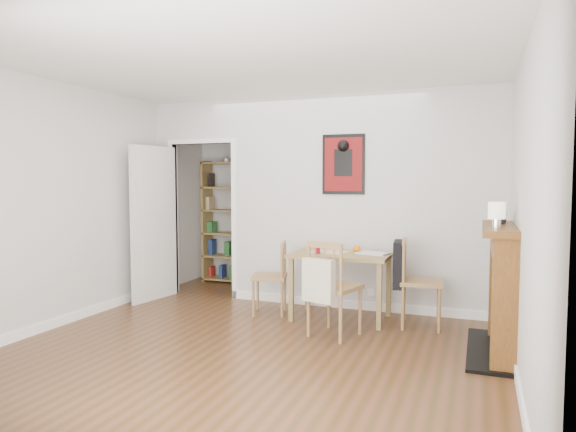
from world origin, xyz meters
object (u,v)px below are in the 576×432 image
at_px(dining_table, 341,261).
at_px(ceramic_jar_b, 502,217).
at_px(chair_left, 269,277).
at_px(red_glass, 317,250).
at_px(bookshelf, 228,222).
at_px(fireplace, 503,286).
at_px(mantel_lamp, 497,212).
at_px(notebook, 373,253).
at_px(chair_right, 419,281).
at_px(orange_fruit, 357,249).
at_px(chair_front, 334,288).
at_px(ceramic_jar_a, 499,217).

height_order(dining_table, ceramic_jar_b, ceramic_jar_b).
distance_m(chair_left, red_glass, 0.71).
xyz_separation_m(bookshelf, fireplace, (3.82, -2.09, -0.30)).
height_order(bookshelf, fireplace, bookshelf).
relative_size(chair_left, mantel_lamp, 3.87).
distance_m(dining_table, notebook, 0.37).
distance_m(chair_right, red_glass, 1.15).
bearing_deg(notebook, mantel_lamp, -38.97).
xyz_separation_m(chair_right, bookshelf, (-3.03, 1.49, 0.43)).
xyz_separation_m(chair_left, chair_right, (1.70, 0.04, 0.06)).
bearing_deg(red_glass, orange_fruit, 30.07).
bearing_deg(notebook, bookshelf, 150.70).
height_order(bookshelf, mantel_lamp, bookshelf).
height_order(chair_right, mantel_lamp, mantel_lamp).
bearing_deg(dining_table, chair_left, -175.43).
bearing_deg(chair_front, bookshelf, 136.79).
distance_m(orange_fruit, ceramic_jar_b, 1.59).
height_order(dining_table, red_glass, red_glass).
bearing_deg(mantel_lamp, ceramic_jar_b, 84.22).
relative_size(chair_front, notebook, 2.89).
bearing_deg(chair_right, chair_front, -140.41).
xyz_separation_m(chair_left, chair_front, (0.94, -0.59, 0.06)).
bearing_deg(chair_left, red_glass, -7.06).
bearing_deg(orange_fruit, ceramic_jar_b, -15.60).
relative_size(fireplace, ceramic_jar_a, 9.51).
relative_size(dining_table, notebook, 3.27).
bearing_deg(chair_front, fireplace, 1.37).
distance_m(notebook, ceramic_jar_b, 1.42).
bearing_deg(dining_table, mantel_lamp, -30.62).
bearing_deg(mantel_lamp, chair_left, 160.29).
bearing_deg(ceramic_jar_a, red_glass, 169.58).
height_order(chair_left, red_glass, chair_left).
xyz_separation_m(chair_left, orange_fruit, (1.00, 0.15, 0.36)).
bearing_deg(mantel_lamp, notebook, 141.03).
distance_m(mantel_lamp, ceramic_jar_b, 0.62).
bearing_deg(notebook, chair_front, -109.30).
bearing_deg(fireplace, notebook, 152.64).
distance_m(red_glass, mantel_lamp, 2.04).
distance_m(chair_front, ceramic_jar_a, 1.69).
height_order(chair_right, fireplace, fireplace).
relative_size(dining_table, chair_left, 1.28).
bearing_deg(red_glass, fireplace, -14.07).
xyz_separation_m(orange_fruit, ceramic_jar_a, (1.45, -0.57, 0.44)).
bearing_deg(bookshelf, ceramic_jar_b, -25.29).
distance_m(orange_fruit, mantel_lamp, 1.82).
xyz_separation_m(dining_table, mantel_lamp, (1.58, -0.93, 0.64)).
relative_size(chair_front, bookshelf, 0.52).
distance_m(chair_front, bookshelf, 3.13).
bearing_deg(bookshelf, red_glass, -39.93).
height_order(fireplace, orange_fruit, fireplace).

